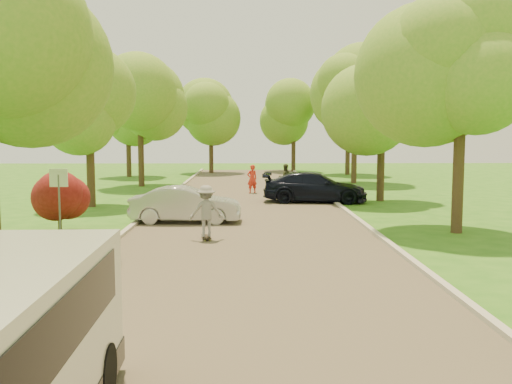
{
  "coord_description": "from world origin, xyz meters",
  "views": [
    {
      "loc": [
        -0.1,
        -13.35,
        3.22
      ],
      "look_at": [
        0.23,
        5.55,
        1.3
      ],
      "focal_mm": 40.0,
      "sensor_mm": 36.0,
      "label": 1
    }
  ],
  "objects": [
    {
      "name": "road",
      "position": [
        0.0,
        8.0,
        0.01
      ],
      "size": [
        8.0,
        60.0,
        0.01
      ],
      "primitive_type": "cube",
      "color": "#4C4438",
      "rests_on": "ground"
    },
    {
      "name": "street_sign",
      "position": [
        -5.8,
        4.0,
        1.56
      ],
      "size": [
        0.55,
        0.06,
        2.17
      ],
      "color": "#59595E",
      "rests_on": "ground"
    },
    {
      "name": "tree_r_midb",
      "position": [
        6.6,
        14.0,
        4.88
      ],
      "size": [
        4.51,
        4.4,
        7.01
      ],
      "color": "#382619",
      "rests_on": "ground"
    },
    {
      "name": "ground",
      "position": [
        0.0,
        0.0,
        0.0
      ],
      "size": [
        100.0,
        100.0,
        0.0
      ],
      "primitive_type": "plane",
      "color": "#2B6718",
      "rests_on": "ground"
    },
    {
      "name": "tree_bg_c",
      "position": [
        -2.79,
        34.0,
        5.02
      ],
      "size": [
        4.92,
        4.8,
        7.33
      ],
      "color": "#382619",
      "rests_on": "ground"
    },
    {
      "name": "person_olive",
      "position": [
        2.1,
        18.79,
        0.77
      ],
      "size": [
        0.86,
        0.74,
        1.54
      ],
      "primitive_type": "imported",
      "rotation": [
        0.0,
        0.0,
        3.38
      ],
      "color": "#313620",
      "rests_on": "ground"
    },
    {
      "name": "silver_sedan",
      "position": [
        -2.3,
        7.3,
        0.66
      ],
      "size": [
        4.03,
        1.48,
        1.32
      ],
      "primitive_type": "imported",
      "rotation": [
        0.0,
        0.0,
        1.55
      ],
      "color": "#ADAEB2",
      "rests_on": "ground"
    },
    {
      "name": "tree_bg_d",
      "position": [
        4.22,
        36.0,
        5.31
      ],
      "size": [
        5.12,
        5.0,
        7.72
      ],
      "color": "#382619",
      "rests_on": "ground"
    },
    {
      "name": "tree_l_far",
      "position": [
        -6.39,
        22.0,
        5.47
      ],
      "size": [
        4.92,
        4.8,
        7.79
      ],
      "color": "#382619",
      "rests_on": "ground"
    },
    {
      "name": "skateboarder",
      "position": [
        -1.32,
        3.87,
        0.89
      ],
      "size": [
        1.11,
        0.76,
        1.57
      ],
      "primitive_type": "imported",
      "rotation": [
        0.0,
        0.0,
        3.33
      ],
      "color": "gray",
      "rests_on": "longboard"
    },
    {
      "name": "tree_r_far",
      "position": [
        7.23,
        24.0,
        5.83
      ],
      "size": [
        5.33,
        5.2,
        8.34
      ],
      "color": "#382619",
      "rests_on": "ground"
    },
    {
      "name": "curb_left",
      "position": [
        -4.05,
        8.0,
        0.06
      ],
      "size": [
        0.18,
        60.0,
        0.12
      ],
      "primitive_type": "cube",
      "color": "#B2AD9E",
      "rests_on": "ground"
    },
    {
      "name": "tree_l_midb",
      "position": [
        -6.81,
        12.0,
        4.59
      ],
      "size": [
        4.3,
        4.2,
        6.62
      ],
      "color": "#382619",
      "rests_on": "ground"
    },
    {
      "name": "tree_r_mida",
      "position": [
        7.02,
        5.0,
        5.54
      ],
      "size": [
        5.13,
        5.0,
        7.95
      ],
      "color": "#382619",
      "rests_on": "ground"
    },
    {
      "name": "longboard",
      "position": [
        -1.32,
        3.87,
        0.09
      ],
      "size": [
        0.37,
        0.83,
        0.09
      ],
      "rotation": [
        0.0,
        0.0,
        3.33
      ],
      "color": "black",
      "rests_on": "ground"
    },
    {
      "name": "person_striped",
      "position": [
        0.22,
        17.65,
        0.78
      ],
      "size": [
        0.67,
        0.56,
        1.57
      ],
      "primitive_type": "imported",
      "rotation": [
        0.0,
        0.0,
        3.53
      ],
      "color": "red",
      "rests_on": "ground"
    },
    {
      "name": "tree_bg_a",
      "position": [
        -8.78,
        30.0,
        5.31
      ],
      "size": [
        5.12,
        5.0,
        7.72
      ],
      "color": "#382619",
      "rests_on": "ground"
    },
    {
      "name": "tree_bg_b",
      "position": [
        8.22,
        32.0,
        5.54
      ],
      "size": [
        5.12,
        5.0,
        7.95
      ],
      "color": "#382619",
      "rests_on": "ground"
    },
    {
      "name": "red_shrub",
      "position": [
        -6.3,
        5.5,
        1.1
      ],
      "size": [
        1.7,
        1.7,
        1.95
      ],
      "color": "#382619",
      "rests_on": "ground"
    },
    {
      "name": "dark_sedan",
      "position": [
        3.16,
        13.47,
        0.71
      ],
      "size": [
        5.1,
        2.56,
        1.42
      ],
      "primitive_type": "imported",
      "rotation": [
        0.0,
        0.0,
        1.45
      ],
      "color": "black",
      "rests_on": "ground"
    },
    {
      "name": "curb_right",
      "position": [
        4.05,
        8.0,
        0.06
      ],
      "size": [
        0.18,
        60.0,
        0.12
      ],
      "primitive_type": "cube",
      "color": "#B2AD9E",
      "rests_on": "ground"
    }
  ]
}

